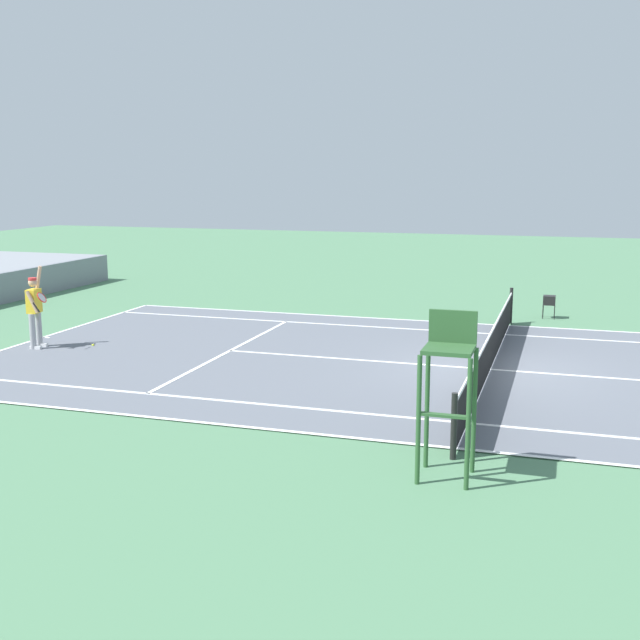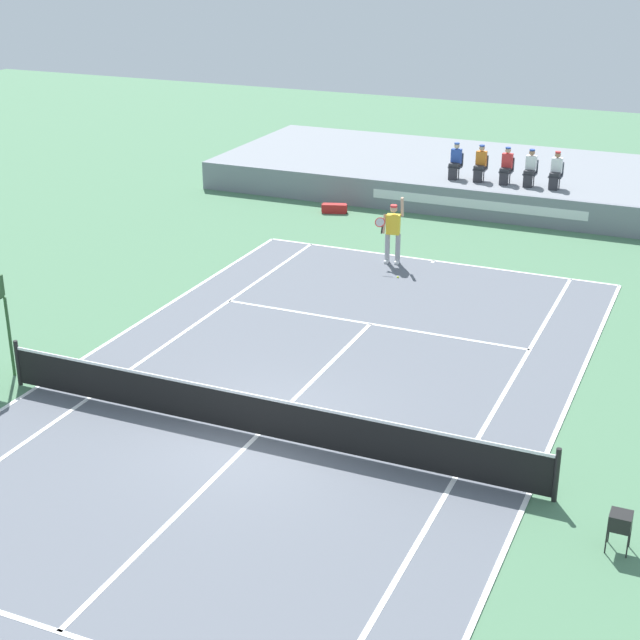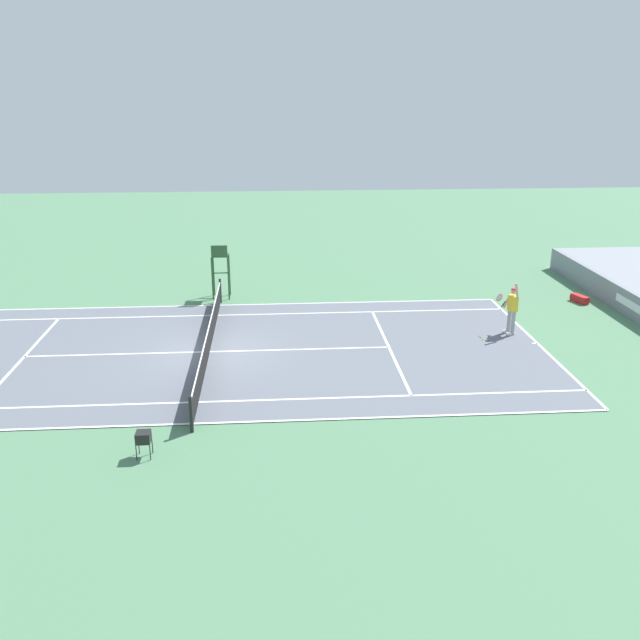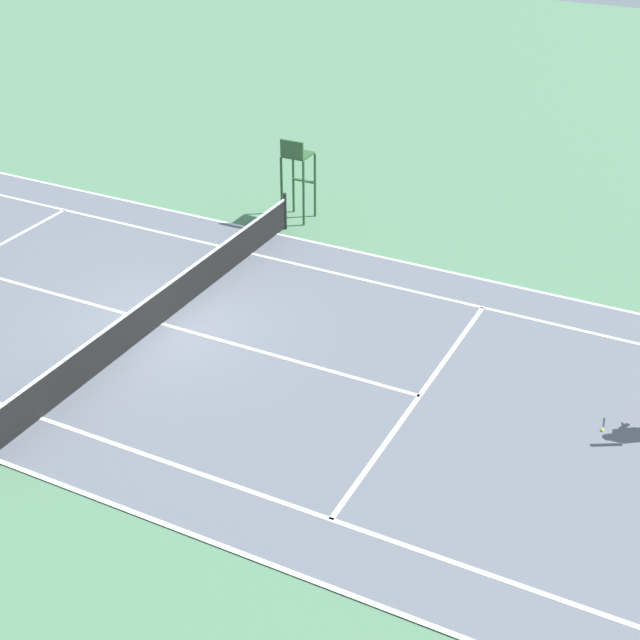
# 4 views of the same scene
# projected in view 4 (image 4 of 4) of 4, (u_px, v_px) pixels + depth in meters

# --- Properties ---
(ground_plane) EXTENTS (80.00, 80.00, 0.00)m
(ground_plane) POSITION_uv_depth(u_px,v_px,m) (162.00, 325.00, 21.50)
(ground_plane) COLOR #4C7A56
(court) EXTENTS (11.08, 23.88, 0.03)m
(court) POSITION_uv_depth(u_px,v_px,m) (162.00, 324.00, 21.50)
(court) COLOR slate
(court) RESTS_ON ground
(net) EXTENTS (11.98, 0.10, 1.07)m
(net) POSITION_uv_depth(u_px,v_px,m) (161.00, 305.00, 21.24)
(net) COLOR black
(net) RESTS_ON ground
(tennis_ball) EXTENTS (0.07, 0.07, 0.07)m
(tennis_ball) POSITION_uv_depth(u_px,v_px,m) (602.00, 430.00, 17.98)
(tennis_ball) COLOR #D1E533
(tennis_ball) RESTS_ON ground
(umpire_chair) EXTENTS (0.77, 0.77, 2.44)m
(umpire_chair) POSITION_uv_depth(u_px,v_px,m) (297.00, 168.00, 25.85)
(umpire_chair) COLOR #2D562D
(umpire_chair) RESTS_ON ground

